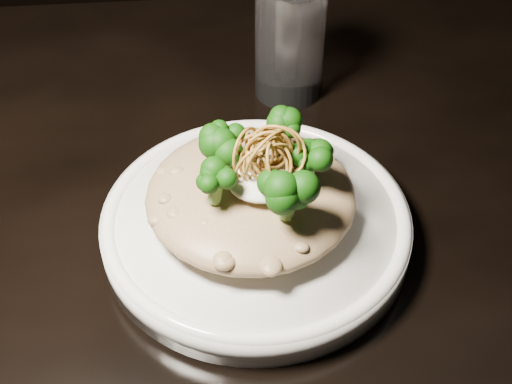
# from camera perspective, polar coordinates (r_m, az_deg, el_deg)

# --- Properties ---
(table) EXTENTS (1.10, 0.80, 0.75)m
(table) POSITION_cam_1_polar(r_m,az_deg,el_deg) (0.71, 3.00, -6.14)
(table) COLOR black
(table) RESTS_ON ground
(plate) EXTENTS (0.26, 0.26, 0.03)m
(plate) POSITION_cam_1_polar(r_m,az_deg,el_deg) (0.62, 0.00, -2.79)
(plate) COLOR white
(plate) RESTS_ON table
(risotto) EXTENTS (0.18, 0.18, 0.04)m
(risotto) POSITION_cam_1_polar(r_m,az_deg,el_deg) (0.59, -0.43, -0.25)
(risotto) COLOR brown
(risotto) RESTS_ON plate
(broccoli) EXTENTS (0.13, 0.13, 0.05)m
(broccoli) POSITION_cam_1_polar(r_m,az_deg,el_deg) (0.56, 0.40, 2.52)
(broccoli) COLOR black
(broccoli) RESTS_ON risotto
(cheese) EXTENTS (0.06, 0.06, 0.02)m
(cheese) POSITION_cam_1_polar(r_m,az_deg,el_deg) (0.57, 0.41, 1.12)
(cheese) COLOR silver
(cheese) RESTS_ON risotto
(shallots) EXTENTS (0.04, 0.04, 0.03)m
(shallots) POSITION_cam_1_polar(r_m,az_deg,el_deg) (0.56, 0.44, 3.06)
(shallots) COLOR brown
(shallots) RESTS_ON cheese
(drinking_glass) EXTENTS (0.08, 0.08, 0.13)m
(drinking_glass) POSITION_cam_1_polar(r_m,az_deg,el_deg) (0.75, 2.71, 12.01)
(drinking_glass) COLOR white
(drinking_glass) RESTS_ON table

